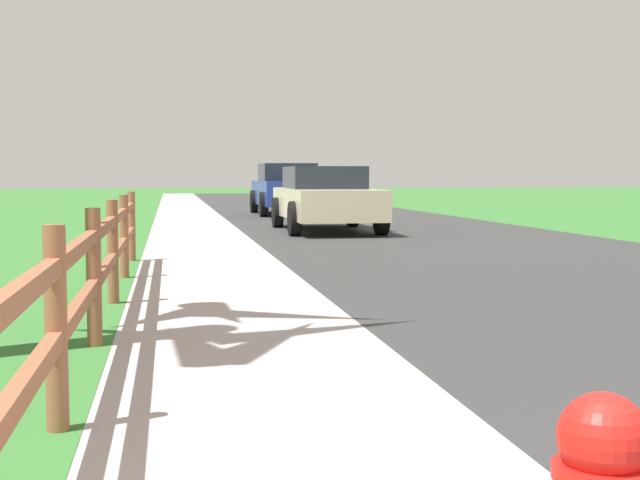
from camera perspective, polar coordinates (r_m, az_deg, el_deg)
ground_plane at (r=26.35m, az=-6.17°, el=1.42°), size 120.00×120.00×0.00m
road_asphalt at (r=28.75m, az=0.57°, el=1.68°), size 7.00×66.00×0.01m
curb_concrete at (r=28.33m, az=-12.48°, el=1.55°), size 6.00×66.00×0.01m
grass_verge at (r=28.45m, az=-15.50°, el=1.51°), size 5.00×66.00×0.00m
rail_fence at (r=6.68m, az=-14.28°, el=-1.64°), size 0.11×13.29×1.02m
parked_suv_beige at (r=19.99m, az=0.35°, el=2.70°), size 2.07×4.96×1.45m
parked_car_blue at (r=28.40m, az=-2.08°, el=3.29°), size 2.11×4.83×1.62m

